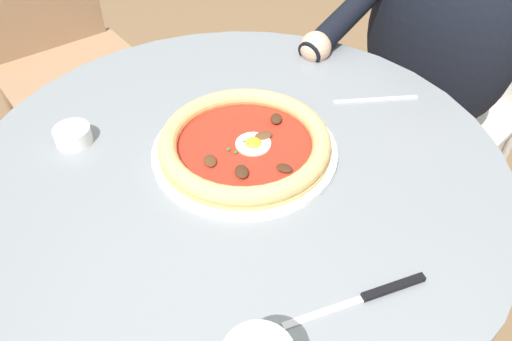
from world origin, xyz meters
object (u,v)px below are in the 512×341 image
object	(u,v)px
dining_table	(239,221)
fork_utensil	(376,100)
cafe_chair_diner	(450,79)
cafe_chair_spare_near	(62,50)
steak_knife	(376,293)
diner_person	(420,105)
ramekin_capers	(73,135)
pizza_on_plate	(245,144)

from	to	relation	value
dining_table	fork_utensil	size ratio (longest dim) A/B	5.55
dining_table	fork_utensil	xyz separation A→B (m)	(0.21, -0.24, 0.16)
cafe_chair_diner	cafe_chair_spare_near	size ratio (longest dim) A/B	1.02
steak_knife	cafe_chair_diner	xyz separation A→B (m)	(0.88, -0.28, -0.21)
diner_person	ramekin_capers	bearing A→B (deg)	126.45
pizza_on_plate	steak_knife	world-z (taller)	pizza_on_plate
dining_table	cafe_chair_diner	bearing A→B (deg)	-37.87
steak_knife	pizza_on_plate	bearing A→B (deg)	39.73
cafe_chair_spare_near	fork_utensil	bearing A→B (deg)	-115.75
steak_knife	ramekin_capers	bearing A→B (deg)	64.61
ramekin_capers	diner_person	bearing A→B (deg)	-53.55
ramekin_capers	cafe_chair_spare_near	bearing A→B (deg)	29.72
pizza_on_plate	steak_knife	size ratio (longest dim) A/B	1.72
dining_table	fork_utensil	world-z (taller)	fork_utensil
dining_table	diner_person	distance (m)	0.67
fork_utensil	diner_person	world-z (taller)	diner_person
cafe_chair_diner	dining_table	bearing A→B (deg)	142.13
pizza_on_plate	cafe_chair_diner	xyz separation A→B (m)	(0.62, -0.49, -0.22)
ramekin_capers	fork_utensil	world-z (taller)	ramekin_capers
fork_utensil	cafe_chair_diner	distance (m)	0.54
steak_knife	fork_utensil	size ratio (longest dim) A/B	1.12
cafe_chair_diner	ramekin_capers	bearing A→B (deg)	128.58
dining_table	pizza_on_plate	xyz separation A→B (m)	(0.02, -0.01, 0.18)
dining_table	diner_person	world-z (taller)	diner_person
fork_utensil	dining_table	bearing A→B (deg)	131.18
dining_table	fork_utensil	distance (m)	0.36
fork_utensil	diner_person	xyz separation A→B (m)	(0.32, -0.17, -0.22)
dining_table	cafe_chair_spare_near	size ratio (longest dim) A/B	1.10
dining_table	steak_knife	bearing A→B (deg)	-136.45
steak_knife	cafe_chair_diner	size ratio (longest dim) A/B	0.22
fork_utensil	diner_person	bearing A→B (deg)	-27.71
pizza_on_plate	cafe_chair_spare_near	xyz separation A→B (m)	(0.63, 0.67, -0.22)
ramekin_capers	steak_knife	bearing A→B (deg)	-115.39
ramekin_capers	fork_utensil	size ratio (longest dim) A/B	0.38
dining_table	pizza_on_plate	world-z (taller)	pizza_on_plate
dining_table	pizza_on_plate	bearing A→B (deg)	-27.84
dining_table	diner_person	bearing A→B (deg)	-37.72
dining_table	cafe_chair_spare_near	bearing A→B (deg)	45.50
ramekin_capers	cafe_chair_diner	size ratio (longest dim) A/B	0.07
cafe_chair_diner	fork_utensil	bearing A→B (deg)	149.14
steak_knife	cafe_chair_spare_near	bearing A→B (deg)	44.99
ramekin_capers	fork_utensil	distance (m)	0.58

